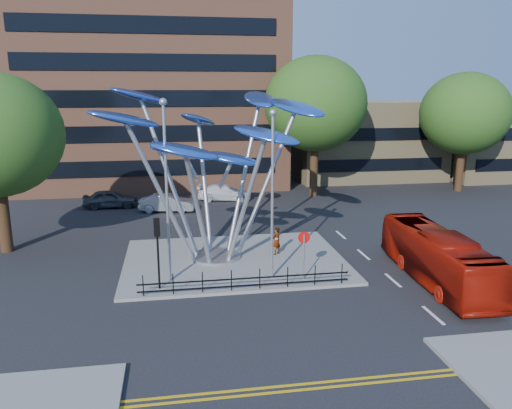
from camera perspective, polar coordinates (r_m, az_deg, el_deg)
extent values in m
plane|color=black|center=(22.48, 2.03, -11.53)|extent=(120.00, 120.00, 0.00)
cube|color=slate|center=(27.79, -2.46, -6.41)|extent=(12.00, 9.00, 0.15)
cube|color=gold|center=(17.35, 6.17, -19.67)|extent=(40.00, 0.12, 0.01)
cube|color=gold|center=(17.11, 6.46, -20.20)|extent=(40.00, 0.12, 0.01)
cube|color=#965D41|center=(52.33, -12.09, 19.08)|extent=(25.00, 15.00, 30.00)
cube|color=tan|center=(54.16, 12.55, 7.18)|extent=(15.00, 8.00, 8.00)
cube|color=tan|center=(59.17, 26.03, 6.16)|extent=(12.00, 8.00, 7.00)
cylinder|color=black|center=(44.19, 6.63, 4.61)|extent=(0.70, 0.70, 5.72)
ellipsoid|color=#234A15|center=(43.73, 6.81, 11.36)|extent=(8.80, 8.80, 8.10)
cylinder|color=black|center=(32.35, -26.95, -0.71)|extent=(0.70, 0.70, 4.84)
cylinder|color=black|center=(49.92, 22.31, 4.31)|extent=(0.70, 0.70, 5.06)
ellipsoid|color=#234A15|center=(49.50, 22.78, 9.57)|extent=(8.00, 8.00, 7.36)
cylinder|color=#9EA0A5|center=(28.13, -4.62, -5.91)|extent=(2.80, 2.80, 0.12)
cylinder|color=#9EA0A5|center=(26.46, -7.25, 1.44)|extent=(0.24, 0.24, 7.80)
ellipsoid|color=blue|center=(25.05, -14.85, 9.46)|extent=(3.92, 2.95, 1.39)
cylinder|color=#9EA0A5|center=(26.26, -5.43, -0.17)|extent=(0.24, 0.24, 6.40)
ellipsoid|color=blue|center=(23.48, -8.15, 6.10)|extent=(3.47, 1.78, 1.31)
cylinder|color=#9EA0A5|center=(26.47, -3.32, 0.64)|extent=(0.24, 0.24, 7.00)
ellipsoid|color=blue|center=(24.62, 1.19, 7.96)|extent=(3.81, 3.11, 1.36)
cylinder|color=#9EA0A5|center=(27.20, -2.26, 2.28)|extent=(0.24, 0.24, 8.20)
ellipsoid|color=blue|center=(27.74, 4.68, 11.00)|extent=(3.52, 4.06, 1.44)
cylinder|color=#9EA0A5|center=(27.99, -3.30, 3.00)|extent=(0.24, 0.24, 8.60)
ellipsoid|color=blue|center=(29.84, 0.46, 11.96)|extent=(2.21, 3.79, 1.39)
cylinder|color=#9EA0A5|center=(28.12, -5.34, 1.77)|extent=(0.24, 0.24, 7.40)
ellipsoid|color=blue|center=(30.19, -6.62, 9.61)|extent=(3.02, 3.71, 1.34)
cylinder|color=#9EA0A5|center=(27.35, -6.95, 2.90)|extent=(0.24, 0.24, 8.80)
ellipsoid|color=blue|center=(28.35, -13.12, 11.96)|extent=(3.88, 3.60, 1.42)
ellipsoid|color=blue|center=(26.90, -8.74, 6.12)|extent=(3.40, 1.96, 1.13)
ellipsoid|color=blue|center=(26.52, -2.82, 5.28)|extent=(3.39, 2.16, 1.11)
cylinder|color=#9EA0A5|center=(24.03, -10.14, 0.99)|extent=(0.14, 0.14, 8.50)
sphere|color=#9EA0A5|center=(23.51, -10.58, 11.45)|extent=(0.36, 0.36, 0.36)
cylinder|color=#9EA0A5|center=(24.03, 1.87, 0.58)|extent=(0.14, 0.14, 8.00)
sphere|color=#9EA0A5|center=(23.48, 1.94, 10.44)|extent=(0.36, 0.36, 0.36)
cylinder|color=black|center=(23.78, -11.12, -5.82)|extent=(0.10, 0.10, 3.20)
cube|color=black|center=(23.37, -11.27, -2.57)|extent=(0.28, 0.18, 0.85)
sphere|color=#FF0C0C|center=(23.30, -11.30, -1.91)|extent=(0.18, 0.18, 0.18)
cylinder|color=#9EA0A5|center=(24.68, 5.48, -6.02)|extent=(0.08, 0.08, 2.30)
cylinder|color=red|center=(24.40, 5.52, -3.78)|extent=(0.60, 0.04, 0.60)
cube|color=white|center=(24.41, 5.50, -3.76)|extent=(0.42, 0.03, 0.10)
cylinder|color=black|center=(23.45, -12.78, -9.05)|extent=(0.05, 0.05, 1.00)
cylinder|color=black|center=(23.40, -9.45, -8.94)|extent=(0.05, 0.05, 1.00)
cylinder|color=black|center=(23.42, -6.13, -8.81)|extent=(0.05, 0.05, 1.00)
cylinder|color=black|center=(23.52, -2.83, -8.65)|extent=(0.05, 0.05, 1.00)
cylinder|color=black|center=(23.70, 0.44, -8.46)|extent=(0.05, 0.05, 1.00)
cylinder|color=black|center=(23.95, 3.64, -8.25)|extent=(0.05, 0.05, 1.00)
cylinder|color=black|center=(24.27, 6.76, -8.02)|extent=(0.05, 0.05, 1.00)
cylinder|color=black|center=(24.66, 9.78, -7.78)|extent=(0.05, 0.05, 1.00)
cube|color=black|center=(23.58, -1.19, -8.45)|extent=(10.00, 0.06, 0.06)
cube|color=black|center=(23.71, -1.19, -9.23)|extent=(10.00, 0.06, 0.06)
imported|color=#9B1307|center=(26.23, 19.97, -5.62)|extent=(2.62, 9.37, 2.59)
imported|color=gray|center=(28.32, 2.36, -4.17)|extent=(0.69, 0.65, 1.59)
imported|color=#3E4046|center=(41.62, -16.30, 0.64)|extent=(4.29, 1.81, 1.45)
imported|color=#A4A6AC|center=(39.26, -10.12, 0.19)|extent=(4.41, 2.16, 1.39)
imported|color=silver|center=(42.76, -3.65, 1.39)|extent=(4.76, 2.41, 1.32)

